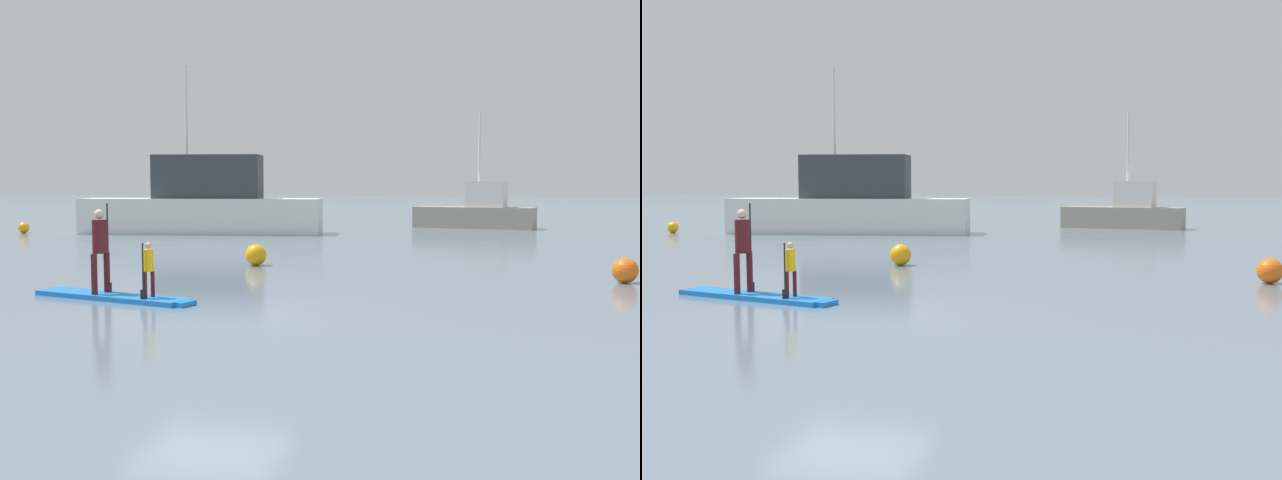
{
  "view_description": "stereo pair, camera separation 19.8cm",
  "coord_description": "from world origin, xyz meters",
  "views": [
    {
      "loc": [
        5.02,
        -11.79,
        2.28
      ],
      "look_at": [
        1.32,
        2.57,
        1.14
      ],
      "focal_mm": 41.49,
      "sensor_mm": 36.0,
      "label": 1
    },
    {
      "loc": [
        5.21,
        -11.74,
        2.28
      ],
      "look_at": [
        1.32,
        2.57,
        1.14
      ],
      "focal_mm": 41.49,
      "sensor_mm": 36.0,
      "label": 2
    }
  ],
  "objects": [
    {
      "name": "ground_plane",
      "position": [
        0.0,
        0.0,
        0.0
      ],
      "size": [
        240.0,
        240.0,
        0.0
      ],
      "primitive_type": "plane",
      "color": "slate"
    },
    {
      "name": "paddleboard_near",
      "position": [
        -2.51,
        1.16,
        0.05
      ],
      "size": [
        3.7,
        1.41,
        0.1
      ],
      "color": "blue",
      "rests_on": "ground"
    },
    {
      "name": "paddler_adult",
      "position": [
        -2.84,
        1.24,
        1.06
      ],
      "size": [
        0.35,
        0.51,
        1.79
      ],
      "color": "#4C1419",
      "rests_on": "paddleboard_near"
    },
    {
      "name": "paddler_child_solo",
      "position": [
        -1.65,
        0.95,
        0.69
      ],
      "size": [
        0.22,
        0.38,
        1.06
      ],
      "color": "#4C1419",
      "rests_on": "paddleboard_near"
    },
    {
      "name": "fishing_boat_white_large",
      "position": [
        -8.56,
        19.6,
        1.28
      ],
      "size": [
        11.14,
        4.22,
        7.6
      ],
      "color": "silver",
      "rests_on": "ground"
    },
    {
      "name": "fishing_boat_green_midground",
      "position": [
        3.38,
        26.88,
        0.85
      ],
      "size": [
        6.27,
        2.67,
        5.92
      ],
      "color": "#9E9384",
      "rests_on": "ground"
    },
    {
      "name": "mooring_buoy_near",
      "position": [
        7.61,
        6.25,
        0.29
      ],
      "size": [
        0.59,
        0.59,
        0.59
      ],
      "primitive_type": "sphere",
      "color": "orange",
      "rests_on": "ground"
    },
    {
      "name": "mooring_buoy_mid",
      "position": [
        -16.69,
        17.71,
        0.25
      ],
      "size": [
        0.5,
        0.5,
        0.5
      ],
      "primitive_type": "sphere",
      "color": "orange",
      "rests_on": "ground"
    },
    {
      "name": "mooring_buoy_far",
      "position": [
        -1.81,
        7.58,
        0.3
      ],
      "size": [
        0.6,
        0.6,
        0.6
      ],
      "primitive_type": "sphere",
      "color": "orange",
      "rests_on": "ground"
    }
  ]
}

